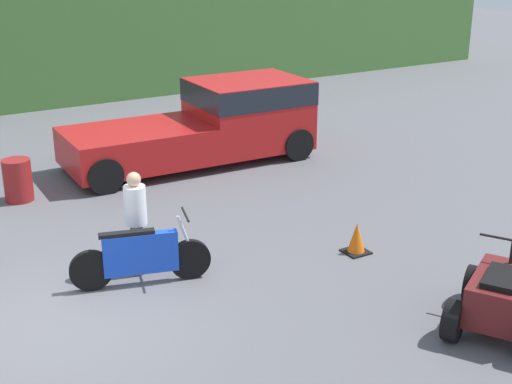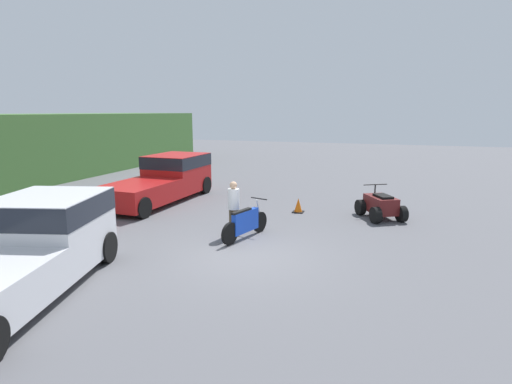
{
  "view_description": "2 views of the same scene",
  "coord_description": "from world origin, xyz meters",
  "px_view_note": "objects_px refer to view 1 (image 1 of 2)",
  "views": [
    {
      "loc": [
        -2.21,
        -9.07,
        5.21
      ],
      "look_at": [
        3.84,
        0.96,
        0.95
      ],
      "focal_mm": 50.0,
      "sensor_mm": 36.0,
      "label": 1
    },
    {
      "loc": [
        -9.52,
        -3.59,
        3.81
      ],
      "look_at": [
        3.84,
        0.96,
        0.95
      ],
      "focal_mm": 28.0,
      "sensor_mm": 36.0,
      "label": 2
    }
  ],
  "objects_px": {
    "pickup_truck_red": "(214,120)",
    "rider_person": "(136,219)",
    "dirt_bike": "(141,257)",
    "traffic_cone": "(356,239)",
    "quad_atv": "(501,299)",
    "steel_barrel": "(18,180)"
  },
  "relations": [
    {
      "from": "rider_person",
      "to": "steel_barrel",
      "type": "height_order",
      "value": "rider_person"
    },
    {
      "from": "rider_person",
      "to": "traffic_cone",
      "type": "distance_m",
      "value": 3.78
    },
    {
      "from": "dirt_bike",
      "to": "quad_atv",
      "type": "distance_m",
      "value": 5.35
    },
    {
      "from": "pickup_truck_red",
      "to": "rider_person",
      "type": "height_order",
      "value": "pickup_truck_red"
    },
    {
      "from": "traffic_cone",
      "to": "steel_barrel",
      "type": "xyz_separation_m",
      "value": [
        -4.35,
        5.63,
        0.19
      ]
    },
    {
      "from": "traffic_cone",
      "to": "steel_barrel",
      "type": "distance_m",
      "value": 7.12
    },
    {
      "from": "pickup_truck_red",
      "to": "dirt_bike",
      "type": "bearing_deg",
      "value": -126.25
    },
    {
      "from": "pickup_truck_red",
      "to": "quad_atv",
      "type": "distance_m",
      "value": 9.06
    },
    {
      "from": "pickup_truck_red",
      "to": "traffic_cone",
      "type": "bearing_deg",
      "value": -92.47
    },
    {
      "from": "rider_person",
      "to": "dirt_bike",
      "type": "bearing_deg",
      "value": -75.44
    },
    {
      "from": "dirt_bike",
      "to": "rider_person",
      "type": "distance_m",
      "value": 0.65
    },
    {
      "from": "steel_barrel",
      "to": "dirt_bike",
      "type": "bearing_deg",
      "value": -81.45
    },
    {
      "from": "rider_person",
      "to": "traffic_cone",
      "type": "bearing_deg",
      "value": 10.64
    },
    {
      "from": "pickup_truck_red",
      "to": "rider_person",
      "type": "xyz_separation_m",
      "value": [
        -3.94,
        -4.79,
        -0.05
      ]
    },
    {
      "from": "dirt_bike",
      "to": "traffic_cone",
      "type": "height_order",
      "value": "dirt_bike"
    },
    {
      "from": "pickup_truck_red",
      "to": "steel_barrel",
      "type": "height_order",
      "value": "pickup_truck_red"
    },
    {
      "from": "quad_atv",
      "to": "traffic_cone",
      "type": "height_order",
      "value": "quad_atv"
    },
    {
      "from": "pickup_truck_red",
      "to": "traffic_cone",
      "type": "xyz_separation_m",
      "value": [
        -0.43,
        -6.03,
        -0.73
      ]
    },
    {
      "from": "dirt_bike",
      "to": "rider_person",
      "type": "height_order",
      "value": "rider_person"
    },
    {
      "from": "dirt_bike",
      "to": "traffic_cone",
      "type": "relative_size",
      "value": 3.91
    },
    {
      "from": "quad_atv",
      "to": "steel_barrel",
      "type": "relative_size",
      "value": 2.42
    },
    {
      "from": "traffic_cone",
      "to": "steel_barrel",
      "type": "relative_size",
      "value": 0.62
    }
  ]
}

